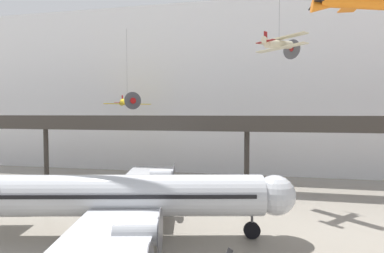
# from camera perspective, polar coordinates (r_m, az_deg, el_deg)

# --- Properties ---
(hangar_back_wall) EXTENTS (140.00, 3.00, 27.94)m
(hangar_back_wall) POSITION_cam_1_polar(r_m,az_deg,el_deg) (50.00, 10.65, 7.18)
(hangar_back_wall) COLOR white
(hangar_back_wall) RESTS_ON ground
(mezzanine_walkway) EXTENTS (110.00, 3.20, 9.59)m
(mezzanine_walkway) POSITION_cam_1_polar(r_m,az_deg,el_deg) (39.36, 10.41, -0.34)
(mezzanine_walkway) COLOR #38332D
(mezzanine_walkway) RESTS_ON ground
(airliner_silver_main) EXTENTS (28.10, 32.37, 9.57)m
(airliner_silver_main) POSITION_cam_1_polar(r_m,az_deg,el_deg) (24.75, -13.98, -12.76)
(airliner_silver_main) COLOR #B7BABF
(airliner_silver_main) RESTS_ON ground
(suspended_plane_yellow_lowwing) EXTENTS (6.17, 5.99, 12.29)m
(suspended_plane_yellow_lowwing) POSITION_cam_1_polar(r_m,az_deg,el_deg) (47.05, -12.23, 4.55)
(suspended_plane_yellow_lowwing) COLOR yellow
(suspended_plane_orange_highwing) EXTENTS (6.99, 8.55, 5.82)m
(suspended_plane_orange_highwing) POSITION_cam_1_polar(r_m,az_deg,el_deg) (27.66, 29.38, 20.25)
(suspended_plane_orange_highwing) COLOR orange
(suspended_plane_cream_biplane) EXTENTS (5.31, 5.23, 7.03)m
(suspended_plane_cream_biplane) POSITION_cam_1_polar(r_m,az_deg,el_deg) (34.92, 16.28, 14.83)
(suspended_plane_cream_biplane) COLOR beige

